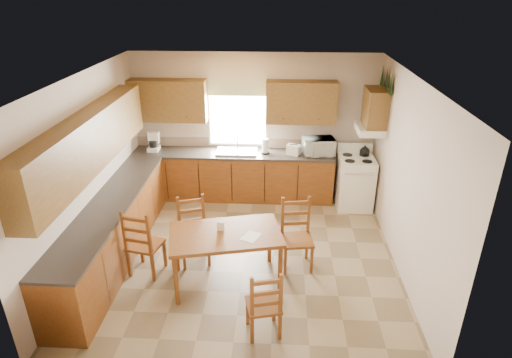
# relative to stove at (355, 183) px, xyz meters

# --- Properties ---
(floor) EXTENTS (4.50, 4.50, 0.00)m
(floor) POSITION_rel_stove_xyz_m (-1.88, -1.70, -0.47)
(floor) COLOR #8B7755
(floor) RESTS_ON ground
(ceiling) EXTENTS (4.50, 4.50, 0.00)m
(ceiling) POSITION_rel_stove_xyz_m (-1.88, -1.70, 2.23)
(ceiling) COLOR brown
(ceiling) RESTS_ON floor
(wall_left) EXTENTS (4.50, 4.50, 0.00)m
(wall_left) POSITION_rel_stove_xyz_m (-4.13, -1.70, 0.88)
(wall_left) COLOR beige
(wall_left) RESTS_ON floor
(wall_right) EXTENTS (4.50, 4.50, 0.00)m
(wall_right) POSITION_rel_stove_xyz_m (0.37, -1.70, 0.88)
(wall_right) COLOR beige
(wall_right) RESTS_ON floor
(wall_back) EXTENTS (4.50, 4.50, 0.00)m
(wall_back) POSITION_rel_stove_xyz_m (-1.88, 0.55, 0.88)
(wall_back) COLOR beige
(wall_back) RESTS_ON floor
(wall_front) EXTENTS (4.50, 4.50, 0.00)m
(wall_front) POSITION_rel_stove_xyz_m (-1.88, -3.95, 0.88)
(wall_front) COLOR beige
(wall_front) RESTS_ON floor
(lower_cab_back) EXTENTS (3.75, 0.60, 0.88)m
(lower_cab_back) POSITION_rel_stove_xyz_m (-2.25, 0.25, -0.03)
(lower_cab_back) COLOR brown
(lower_cab_back) RESTS_ON floor
(lower_cab_left) EXTENTS (0.60, 3.60, 0.88)m
(lower_cab_left) POSITION_rel_stove_xyz_m (-3.83, -1.85, -0.03)
(lower_cab_left) COLOR brown
(lower_cab_left) RESTS_ON floor
(counter_back) EXTENTS (3.75, 0.63, 0.04)m
(counter_back) POSITION_rel_stove_xyz_m (-2.25, 0.25, 0.43)
(counter_back) COLOR #352E28
(counter_back) RESTS_ON lower_cab_back
(counter_left) EXTENTS (0.63, 3.60, 0.04)m
(counter_left) POSITION_rel_stove_xyz_m (-3.83, -1.85, 0.43)
(counter_left) COLOR #352E28
(counter_left) RESTS_ON lower_cab_left
(backsplash) EXTENTS (3.75, 0.01, 0.18)m
(backsplash) POSITION_rel_stove_xyz_m (-2.25, 0.54, 0.54)
(backsplash) COLOR #8C735E
(backsplash) RESTS_ON counter_back
(upper_cab_back_left) EXTENTS (1.41, 0.33, 0.75)m
(upper_cab_back_left) POSITION_rel_stove_xyz_m (-3.43, 0.39, 1.39)
(upper_cab_back_left) COLOR brown
(upper_cab_back_left) RESTS_ON wall_back
(upper_cab_back_right) EXTENTS (1.25, 0.33, 0.75)m
(upper_cab_back_right) POSITION_rel_stove_xyz_m (-1.02, 0.39, 1.39)
(upper_cab_back_right) COLOR brown
(upper_cab_back_right) RESTS_ON wall_back
(upper_cab_left) EXTENTS (0.33, 3.60, 0.75)m
(upper_cab_left) POSITION_rel_stove_xyz_m (-3.96, -1.85, 1.39)
(upper_cab_left) COLOR brown
(upper_cab_left) RESTS_ON wall_left
(upper_cab_stove) EXTENTS (0.33, 0.62, 0.62)m
(upper_cab_stove) POSITION_rel_stove_xyz_m (0.20, -0.05, 1.43)
(upper_cab_stove) COLOR brown
(upper_cab_stove) RESTS_ON wall_right
(range_hood) EXTENTS (0.44, 0.62, 0.12)m
(range_hood) POSITION_rel_stove_xyz_m (0.15, -0.05, 1.05)
(range_hood) COLOR white
(range_hood) RESTS_ON wall_right
(window_frame) EXTENTS (1.13, 0.02, 1.18)m
(window_frame) POSITION_rel_stove_xyz_m (-2.18, 0.52, 1.08)
(window_frame) COLOR white
(window_frame) RESTS_ON wall_back
(window_pane) EXTENTS (1.05, 0.01, 1.10)m
(window_pane) POSITION_rel_stove_xyz_m (-2.18, 0.52, 1.08)
(window_pane) COLOR white
(window_pane) RESTS_ON wall_back
(window_valance) EXTENTS (1.19, 0.01, 0.24)m
(window_valance) POSITION_rel_stove_xyz_m (-2.18, 0.49, 1.58)
(window_valance) COLOR #627D46
(window_valance) RESTS_ON wall_back
(sink_basin) EXTENTS (0.75, 0.45, 0.04)m
(sink_basin) POSITION_rel_stove_xyz_m (-2.18, 0.25, 0.47)
(sink_basin) COLOR silver
(sink_basin) RESTS_ON counter_back
(pine_decal_a) EXTENTS (0.22, 0.22, 0.36)m
(pine_decal_a) POSITION_rel_stove_xyz_m (0.33, -0.37, 1.91)
(pine_decal_a) COLOR black
(pine_decal_a) RESTS_ON wall_right
(pine_decal_b) EXTENTS (0.22, 0.22, 0.36)m
(pine_decal_b) POSITION_rel_stove_xyz_m (0.33, -0.05, 1.95)
(pine_decal_b) COLOR black
(pine_decal_b) RESTS_ON wall_right
(pine_decal_c) EXTENTS (0.22, 0.22, 0.36)m
(pine_decal_c) POSITION_rel_stove_xyz_m (0.33, 0.27, 1.91)
(pine_decal_c) COLOR black
(pine_decal_c) RESTS_ON wall_right
(stove) EXTENTS (0.64, 0.66, 0.94)m
(stove) POSITION_rel_stove_xyz_m (0.00, 0.00, 0.00)
(stove) COLOR white
(stove) RESTS_ON floor
(coffeemaker) EXTENTS (0.23, 0.26, 0.33)m
(coffeemaker) POSITION_rel_stove_xyz_m (-3.75, 0.27, 0.62)
(coffeemaker) COLOR white
(coffeemaker) RESTS_ON counter_back
(paper_towel) EXTENTS (0.15, 0.15, 0.28)m
(paper_towel) POSITION_rel_stove_xyz_m (-1.65, 0.25, 0.59)
(paper_towel) COLOR white
(paper_towel) RESTS_ON counter_back
(toaster) EXTENTS (0.27, 0.23, 0.19)m
(toaster) POSITION_rel_stove_xyz_m (-1.13, 0.21, 0.55)
(toaster) COLOR white
(toaster) RESTS_ON counter_back
(microwave) EXTENTS (0.57, 0.45, 0.31)m
(microwave) POSITION_rel_stove_xyz_m (-0.68, 0.24, 0.61)
(microwave) COLOR white
(microwave) RESTS_ON counter_back
(dining_table) EXTENTS (1.62, 1.14, 0.79)m
(dining_table) POSITION_rel_stove_xyz_m (-2.09, -2.34, -0.07)
(dining_table) COLOR brown
(dining_table) RESTS_ON floor
(chair_near_left) EXTENTS (0.52, 0.50, 1.04)m
(chair_near_left) POSITION_rel_stove_xyz_m (-3.25, -2.17, 0.05)
(chair_near_left) COLOR brown
(chair_near_left) RESTS_ON floor
(chair_near_right) EXTENTS (0.46, 0.45, 0.92)m
(chair_near_right) POSITION_rel_stove_xyz_m (-1.54, -3.26, -0.01)
(chair_near_right) COLOR brown
(chair_near_right) RESTS_ON floor
(chair_far_left) EXTENTS (0.53, 0.51, 1.00)m
(chair_far_left) POSITION_rel_stove_xyz_m (-2.61, -1.88, 0.03)
(chair_far_left) COLOR brown
(chair_far_left) RESTS_ON floor
(chair_far_right) EXTENTS (0.49, 0.48, 1.04)m
(chair_far_right) POSITION_rel_stove_xyz_m (-1.11, -1.94, 0.05)
(chair_far_right) COLOR brown
(chair_far_right) RESTS_ON floor
(table_paper) EXTENTS (0.29, 0.32, 0.00)m
(table_paper) POSITION_rel_stove_xyz_m (-1.74, -2.42, 0.32)
(table_paper) COLOR white
(table_paper) RESTS_ON dining_table
(table_card) EXTENTS (0.10, 0.03, 0.13)m
(table_card) POSITION_rel_stove_xyz_m (-2.15, -2.28, 0.38)
(table_card) COLOR white
(table_card) RESTS_ON dining_table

